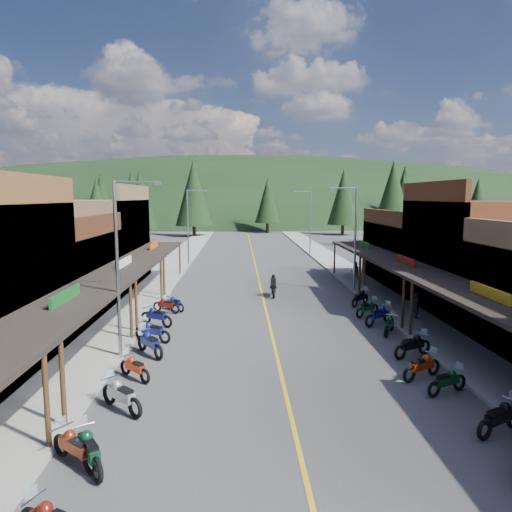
{
  "coord_description": "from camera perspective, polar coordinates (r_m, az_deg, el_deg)",
  "views": [
    {
      "loc": [
        -1.7,
        -26.12,
        7.29
      ],
      "look_at": [
        -0.49,
        6.65,
        3.0
      ],
      "focal_mm": 32.0,
      "sensor_mm": 36.0,
      "label": 1
    }
  ],
  "objects": [
    {
      "name": "shop_east_3",
      "position": [
        40.76,
        20.19,
        0.29
      ],
      "size": [
        10.9,
        10.2,
        6.2
      ],
      "color": "#4C2D16",
      "rests_on": "ground"
    },
    {
      "name": "rider_on_bike",
      "position": [
        33.51,
        2.15,
        -3.94
      ],
      "size": [
        0.77,
        2.22,
        1.68
      ],
      "rotation": [
        0.0,
        0.0,
        -0.01
      ],
      "color": "black",
      "rests_on": "ground"
    },
    {
      "name": "bike_west_5",
      "position": [
        21.9,
        -13.13,
        -10.4
      ],
      "size": [
        2.0,
        2.26,
        1.3
      ],
      "primitive_type": null,
      "rotation": [
        0.0,
        0.0,
        0.66
      ],
      "color": "navy",
      "rests_on": "ground"
    },
    {
      "name": "ridge_hill",
      "position": [
        161.29,
        -1.51,
        4.86
      ],
      "size": [
        310.0,
        140.0,
        60.0
      ],
      "primitive_type": "ellipsoid",
      "color": "black",
      "rests_on": "ground"
    },
    {
      "name": "streetlight_0",
      "position": [
        20.98,
        -16.59,
        -0.61
      ],
      "size": [
        2.16,
        0.18,
        8.0
      ],
      "color": "gray",
      "rests_on": "ground"
    },
    {
      "name": "shop_west_2",
      "position": [
        30.69,
        -25.23,
        -2.18
      ],
      "size": [
        10.9,
        9.0,
        6.2
      ],
      "color": "#3F2111",
      "rests_on": "ground"
    },
    {
      "name": "pine_1",
      "position": [
        98.67,
        -15.29,
        7.16
      ],
      "size": [
        5.88,
        5.88,
        12.5
      ],
      "color": "black",
      "rests_on": "ground"
    },
    {
      "name": "pine_9",
      "position": [
        75.62,
        17.87,
        6.41
      ],
      "size": [
        4.93,
        4.93,
        10.8
      ],
      "color": "black",
      "rests_on": "ground"
    },
    {
      "name": "pine_4",
      "position": [
        88.34,
        10.86,
        7.29
      ],
      "size": [
        5.88,
        5.88,
        12.5
      ],
      "color": "black",
      "rests_on": "ground"
    },
    {
      "name": "bike_west_2",
      "position": [
        14.28,
        -21.72,
        -21.16
      ],
      "size": [
        1.98,
        1.77,
        1.14
      ],
      "primitive_type": null,
      "rotation": [
        0.0,
        0.0,
        0.89
      ],
      "color": "maroon",
      "rests_on": "ground"
    },
    {
      "name": "bike_east_6",
      "position": [
        25.53,
        16.33,
        -8.15
      ],
      "size": [
        1.54,
        2.0,
        1.11
      ],
      "primitive_type": null,
      "rotation": [
        0.0,
        0.0,
        -0.53
      ],
      "color": "#0B3922",
      "rests_on": "ground"
    },
    {
      "name": "centerline",
      "position": [
        46.72,
        -0.0,
        -1.52
      ],
      "size": [
        0.15,
        90.0,
        0.01
      ],
      "primitive_type": "cube",
      "color": "gold",
      "rests_on": "ground"
    },
    {
      "name": "bike_west_4",
      "position": [
        19.38,
        -14.93,
        -13.19
      ],
      "size": [
        1.81,
        1.75,
        1.08
      ],
      "primitive_type": null,
      "rotation": [
        0.0,
        0.0,
        0.82
      ],
      "color": "red",
      "rests_on": "ground"
    },
    {
      "name": "pine_6",
      "position": [
        101.96,
        25.95,
        6.25
      ],
      "size": [
        5.04,
        5.04,
        11.0
      ],
      "color": "black",
      "rests_on": "ground"
    },
    {
      "name": "pine_8",
      "position": [
        69.18,
        -19.28,
        5.95
      ],
      "size": [
        4.48,
        4.48,
        10.0
      ],
      "color": "black",
      "rests_on": "ground"
    },
    {
      "name": "bike_east_3",
      "position": [
        18.87,
        22.79,
        -14.1
      ],
      "size": [
        1.99,
        1.38,
        1.08
      ],
      "primitive_type": null,
      "rotation": [
        0.0,
        0.0,
        -1.13
      ],
      "color": "#0B3915",
      "rests_on": "ground"
    },
    {
      "name": "pine_7",
      "position": [
        106.52,
        -18.78,
        7.03
      ],
      "size": [
        5.88,
        5.88,
        12.5
      ],
      "color": "black",
      "rests_on": "ground"
    },
    {
      "name": "streetlight_3",
      "position": [
        56.85,
        6.67,
        4.55
      ],
      "size": [
        2.16,
        0.18,
        8.0
      ],
      "color": "gray",
      "rests_on": "ground"
    },
    {
      "name": "bike_east_9",
      "position": [
        31.52,
        12.91,
        -5.0
      ],
      "size": [
        1.93,
        2.0,
        1.19
      ],
      "primitive_type": null,
      "rotation": [
        0.0,
        0.0,
        -0.75
      ],
      "color": "black",
      "rests_on": "ground"
    },
    {
      "name": "streetlight_2",
      "position": [
        35.31,
        12.09,
        2.69
      ],
      "size": [
        2.16,
        0.18,
        8.0
      ],
      "color": "gray",
      "rests_on": "ground"
    },
    {
      "name": "pine_11",
      "position": [
        67.69,
        16.72,
        7.05
      ],
      "size": [
        5.82,
        5.82,
        12.4
      ],
      "color": "black",
      "rests_on": "ground"
    },
    {
      "name": "pine_10",
      "position": [
        77.84,
        -14.3,
        6.85
      ],
      "size": [
        5.38,
        5.38,
        11.6
      ],
      "color": "black",
      "rests_on": "ground"
    },
    {
      "name": "pedestrian_east_a",
      "position": [
        28.71,
        19.34,
        -5.78
      ],
      "size": [
        0.43,
        0.61,
        1.55
      ],
      "primitive_type": "imported",
      "rotation": [
        0.0,
        0.0,
        -1.46
      ],
      "color": "black",
      "rests_on": "sidewalk_east"
    },
    {
      "name": "bike_west_6",
      "position": [
        23.85,
        -12.82,
        -9.03
      ],
      "size": [
        2.19,
        1.58,
        1.2
      ],
      "primitive_type": null,
      "rotation": [
        0.0,
        0.0,
        1.09
      ],
      "color": "navy",
      "rests_on": "ground"
    },
    {
      "name": "pedestrian_east_b",
      "position": [
        39.75,
        12.27,
        -1.88
      ],
      "size": [
        0.82,
        0.51,
        1.63
      ],
      "primitive_type": "imported",
      "rotation": [
        0.0,
        0.0,
        3.21
      ],
      "color": "brown",
      "rests_on": "sidewalk_east"
    },
    {
      "name": "pine_0",
      "position": [
        96.08,
        -25.76,
        6.24
      ],
      "size": [
        5.04,
        5.04,
        11.0
      ],
      "color": "black",
      "rests_on": "ground"
    },
    {
      "name": "bike_east_8",
      "position": [
        28.82,
        13.77,
        -6.24
      ],
      "size": [
        2.01,
        1.72,
        1.15
      ],
      "primitive_type": null,
      "rotation": [
        0.0,
        0.0,
        -0.94
      ],
      "color": "#0E4726",
      "rests_on": "ground"
    },
    {
      "name": "sidewalk_west",
      "position": [
        47.2,
        -10.62,
        -1.47
      ],
      "size": [
        3.4,
        94.0,
        0.15
      ],
      "primitive_type": "cube",
      "color": "gray",
      "rests_on": "ground"
    },
    {
      "name": "shop_west_3",
      "position": [
        39.5,
        -19.92,
        1.53
      ],
      "size": [
        10.9,
        10.2,
        8.2
      ],
      "color": "brown",
      "rests_on": "ground"
    },
    {
      "name": "pine_3",
      "position": [
        92.3,
        1.44,
        6.95
      ],
      "size": [
        5.04,
        5.04,
        11.0
      ],
      "color": "black",
      "rests_on": "ground"
    },
    {
      "name": "sidewalk_east",
      "position": [
        47.82,
        10.48,
        -1.35
      ],
      "size": [
        3.4,
        94.0,
        0.15
      ],
      "primitive_type": "cube",
      "color": "gray",
      "rests_on": "ground"
    },
    {
      "name": "pine_2",
      "position": [
        84.53,
        -7.82,
        7.86
      ],
      "size": [
        6.72,
        6.72,
        14.0
      ],
      "color": "black",
      "rests_on": "ground"
    },
    {
      "name": "bike_east_4",
      "position": [
        19.94,
        20.04,
        -12.66
      ],
      "size": [
        2.12,
        1.58,
        1.17
      ],
      "primitive_type": null,
      "rotation": [
        0.0,
        0.0,
        -1.07
      ],
      "color": "#9C2D0B",
      "rests_on": "ground"
    },
    {
      "name": "bike_west_7",
      "position": [
        26.55,
        -12.37,
        -7.24
      ],
      "size": [
        2.27,
        1.8,
        1.27
      ],
      "primitive_type": null,
      "rotation": [
        0.0,
        0.0,
        1.01
      ],
      "color": "navy",
      "rests_on": "ground"
    },
    {
      "name": "bike_west_1",
      "position": [
        14.0,
        -20.14,
        -21.61
      ],
      "size": [
        1.72,
        2.12,
        1.19
      ],
      "primitive_type": null,
      "rotation": [
        0.0,
        0.0,
        0.58
      ],
      "color": "#0C3D22",
      "rests_on": "ground"
    },
    {
      "name": "bike_east_5",
      "position": [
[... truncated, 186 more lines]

